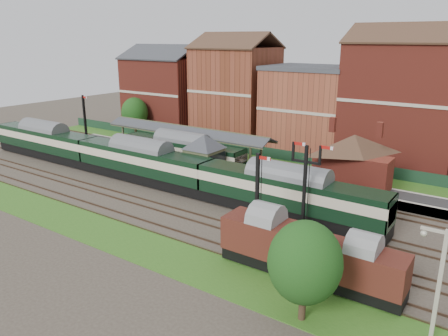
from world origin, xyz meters
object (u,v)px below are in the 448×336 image
Objects in this scene: semaphore_bracket at (305,184)px; goods_van_a at (266,239)px; dmu_train at (142,161)px; platform_railcar at (182,152)px; signal_box at (204,159)px.

goods_van_a is (-0.05, -6.50, -2.46)m from semaphore_bracket.
semaphore_bracket reaches higher than dmu_train.
dmu_train is at bearing 173.46° from semaphore_bracket.
goods_van_a is (21.01, -15.50, -0.25)m from platform_railcar.
signal_box is 0.11× the size of dmu_train.
goods_van_a is at bearing -90.45° from semaphore_bracket.
semaphore_bracket is 22.04m from dmu_train.
semaphore_bracket reaches higher than signal_box.
goods_van_a is at bearing -36.41° from platform_railcar.
dmu_train reaches higher than platform_railcar.
semaphore_bracket is (15.04, -5.75, 1.44)m from signal_box.
dmu_train is at bearing -96.45° from platform_railcar.
dmu_train is at bearing 157.52° from goods_van_a.
signal_box reaches higher than platform_railcar.
signal_box is at bearing 25.67° from dmu_train.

